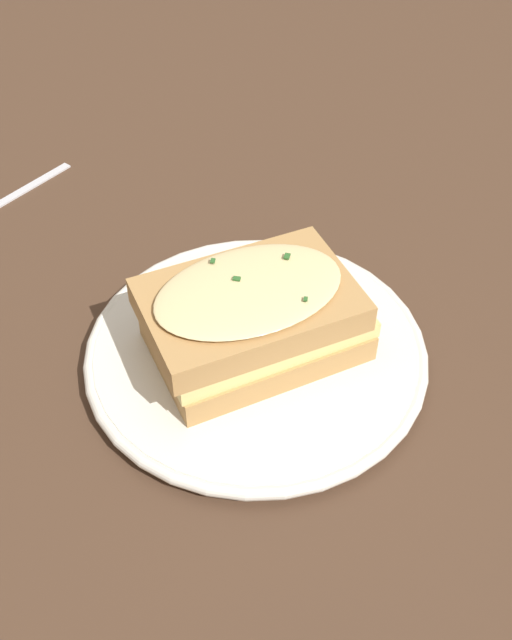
# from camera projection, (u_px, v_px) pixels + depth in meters

# --- Properties ---
(ground_plane) EXTENTS (2.40, 2.40, 0.00)m
(ground_plane) POSITION_uv_depth(u_px,v_px,m) (244.00, 387.00, 0.58)
(ground_plane) COLOR #473021
(dinner_plate) EXTENTS (0.27, 0.27, 0.02)m
(dinner_plate) POSITION_uv_depth(u_px,v_px,m) (256.00, 352.00, 0.59)
(dinner_plate) COLOR silver
(dinner_plate) RESTS_ON ground_plane
(sandwich) EXTENTS (0.18, 0.15, 0.07)m
(sandwich) POSITION_uv_depth(u_px,v_px,m) (253.00, 318.00, 0.56)
(sandwich) COLOR #B2844C
(sandwich) RESTS_ON dinner_plate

